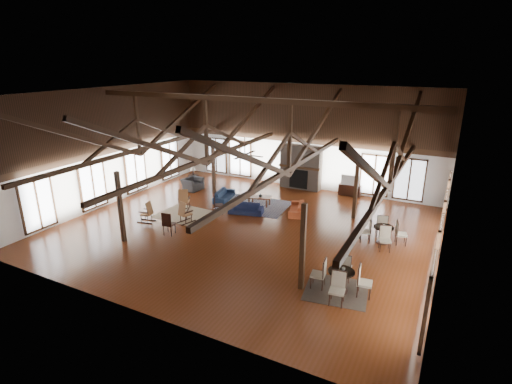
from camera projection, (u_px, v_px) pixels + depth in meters
The scene contains 31 objects.
floor at pixel (246, 229), 18.13m from camera, with size 16.00×16.00×0.00m, color #562512.
ceiling at pixel (245, 93), 16.21m from camera, with size 16.00×14.00×0.02m, color black.
wall_back at pixel (304, 137), 23.06m from camera, with size 16.00×0.02×6.00m, color white.
wall_front at pixel (127, 221), 11.27m from camera, with size 16.00×0.02×6.00m, color white.
wall_left at pixel (110, 147), 20.64m from camera, with size 0.02×14.00×6.00m, color white.
wall_right at pixel (450, 192), 13.70m from camera, with size 0.02×14.00×6.00m, color white.
roof_truss at pixel (246, 141), 16.84m from camera, with size 15.60×14.07×3.14m.
post_grid at pixel (246, 197), 17.64m from camera, with size 8.16×7.16×3.05m.
fireplace at pixel (301, 167), 23.33m from camera, with size 2.50×0.69×2.60m.
ceiling_fan at pixel (245, 154), 15.87m from camera, with size 1.60×1.60×0.75m.
sofa_navy_front at pixel (246, 209), 19.81m from camera, with size 1.70×0.67×0.50m, color #161D3E.
sofa_navy_left at pixel (224, 195), 21.72m from camera, with size 0.69×1.75×0.51m, color #172540.
sofa_orange at pixel (297, 208), 19.88m from camera, with size 0.67×1.71×0.50m, color #9B3D1E.
coffee_table at pixel (259, 198), 20.91m from camera, with size 1.33×0.94×0.46m.
vase at pixel (260, 195), 20.82m from camera, with size 0.18×0.18×0.19m, color #B2B2B2.
armchair at pixel (193, 184), 23.35m from camera, with size 0.94×1.07×0.70m, color #252628.
side_table_lamp at pixel (193, 178), 24.26m from camera, with size 0.46×0.46×1.19m.
rocking_chair_a at pixel (184, 200), 20.20m from camera, with size 0.78×0.98×1.12m.
rocking_chair_b at pixel (184, 213), 18.62m from camera, with size 0.63×0.90×1.05m.
rocking_chair_c at pixel (148, 212), 18.71m from camera, with size 0.86×0.58×1.02m.
side_chair_a at pixel (217, 203), 19.63m from camera, with size 0.59×0.59×1.01m.
side_chair_b at pixel (168, 222), 17.26m from camera, with size 0.52×0.52×1.07m.
cafe_table_near at pixel (341, 277), 13.11m from camera, with size 2.06×2.06×1.06m.
cafe_table_far at pixel (383, 232), 16.59m from camera, with size 1.96×1.96×1.00m.
cup_near at pixel (344, 269), 13.08m from camera, with size 0.11×0.11×0.09m, color #B2B2B2.
cup_far at pixel (384, 226), 16.46m from camera, with size 0.13×0.13×0.10m, color #B2B2B2.
tv_console at pixel (350, 190), 22.43m from camera, with size 1.22×0.46×0.61m, color black.
television at pixel (350, 180), 22.25m from camera, with size 1.00×0.13×0.58m, color #B2B2B2.
rug_tan at pixel (186, 215), 19.70m from camera, with size 2.75×2.16×0.01m, color tan.
rug_navy at pixel (254, 205), 20.97m from camera, with size 3.47×2.60×0.01m, color #181C45.
rug_dark at pixel (336, 290), 13.31m from camera, with size 2.03×1.84×0.01m, color black.
Camera 1 is at (8.01, -14.59, 7.39)m, focal length 28.00 mm.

